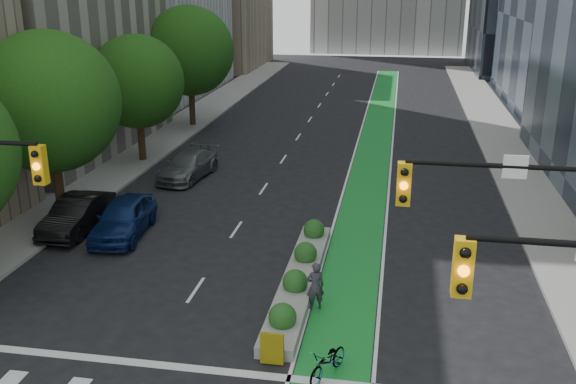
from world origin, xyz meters
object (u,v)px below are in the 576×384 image
at_px(median_planter, 300,276).
at_px(cyclist, 315,286).
at_px(bicycle, 328,362).
at_px(parked_car_left_near, 124,218).
at_px(parked_car_left_far, 188,165).
at_px(parked_car_left_mid, 77,214).

distance_m(median_planter, cyclist, 1.91).
relative_size(bicycle, parked_car_left_near, 0.38).
bearing_deg(median_planter, parked_car_left_near, 157.51).
bearing_deg(median_planter, bicycle, -73.03).
bearing_deg(parked_car_left_far, parked_car_left_mid, -97.95).
height_order(bicycle, parked_car_left_near, parked_car_left_near).
bearing_deg(parked_car_left_near, median_planter, -27.60).
relative_size(parked_car_left_near, parked_car_left_far, 0.96).
height_order(bicycle, parked_car_left_mid, parked_car_left_mid).
xyz_separation_m(cyclist, parked_car_left_far, (-9.13, 13.87, -0.13)).
height_order(median_planter, parked_car_left_near, parked_car_left_near).
xyz_separation_m(median_planter, bicycle, (1.69, -5.53, 0.11)).
height_order(parked_car_left_near, parked_car_left_mid, parked_car_left_near).
distance_m(bicycle, parked_car_left_near, 13.55).
height_order(bicycle, parked_car_left_far, parked_car_left_far).
height_order(cyclist, parked_car_left_far, cyclist).
bearing_deg(median_planter, parked_car_left_far, 124.32).
bearing_deg(cyclist, parked_car_left_near, -49.89).
bearing_deg(cyclist, median_planter, -85.02).
bearing_deg(parked_car_left_far, parked_car_left_near, -83.04).
bearing_deg(parked_car_left_mid, median_planter, -18.78).
relative_size(median_planter, parked_car_left_mid, 2.16).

